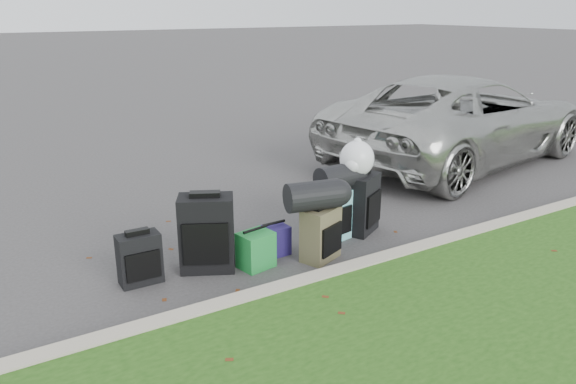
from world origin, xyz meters
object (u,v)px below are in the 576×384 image
suitcase_olive (321,234)px  suitcase_large_black_right (362,204)px  suitcase_small_black (140,259)px  suv (461,119)px  suitcase_teal (332,216)px  tote_green (256,250)px  suitcase_large_black_left (207,233)px  tote_navy (274,240)px

suitcase_olive → suitcase_large_black_right: size_ratio=0.82×
suitcase_small_black → suitcase_large_black_right: suitcase_large_black_right is taller
suitcase_small_black → suv: bearing=15.8°
suitcase_olive → suitcase_teal: 0.54m
suitcase_large_black_right → tote_green: suitcase_large_black_right is taller
suitcase_small_black → suitcase_large_black_right: 2.62m
suitcase_large_black_left → suitcase_teal: (1.51, -0.04, -0.10)m
tote_navy → suitcase_large_black_left: bearing=174.5°
suv → suitcase_small_black: bearing=94.7°
tote_green → suitcase_large_black_right: bearing=-3.1°
tote_green → suitcase_small_black: bearing=155.3°
suitcase_olive → suitcase_teal: (0.41, 0.36, 0.01)m
tote_green → tote_navy: size_ratio=1.18×
suv → tote_navy: 4.95m
suitcase_olive → tote_navy: suitcase_olive is taller
suitcase_small_black → suitcase_large_black_left: 0.69m
suitcase_teal → tote_navy: suitcase_teal is taller
suitcase_small_black → tote_green: 1.14m
suitcase_large_black_left → tote_green: size_ratio=2.06×
suv → suitcase_olive: suv is taller
suitcase_olive → tote_green: size_ratio=1.51×
suitcase_teal → tote_navy: bearing=169.6°
suv → suitcase_olive: size_ratio=9.27×
suv → suitcase_large_black_right: suv is taller
suv → suitcase_small_black: (-6.04, -1.58, -0.48)m
tote_green → suitcase_teal: bearing=-1.4°
suitcase_large_black_right → tote_navy: size_ratio=2.18×
suitcase_small_black → tote_navy: 1.42m
suitcase_large_black_left → suitcase_olive: suitcase_large_black_left is taller
suitcase_large_black_left → suitcase_olive: size_ratio=1.36×
suitcase_olive → tote_navy: (-0.35, 0.36, -0.12)m
suitcase_large_black_left → suitcase_large_black_right: suitcase_large_black_left is taller
suv → suitcase_teal: 4.24m
suitcase_teal → tote_navy: (-0.76, -0.00, -0.13)m
suitcase_small_black → suitcase_large_black_left: (0.67, -0.06, 0.14)m
suitcase_teal → suitcase_olive: bearing=-149.4°
suitcase_large_black_left → tote_green: bearing=0.3°
suitcase_teal → tote_navy: 0.77m
suitcase_small_black → suitcase_olive: 1.83m
suv → tote_green: bearing=100.7°
suitcase_large_black_left → suitcase_olive: bearing=7.0°
suitcase_olive → tote_green: (-0.67, 0.18, -0.10)m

